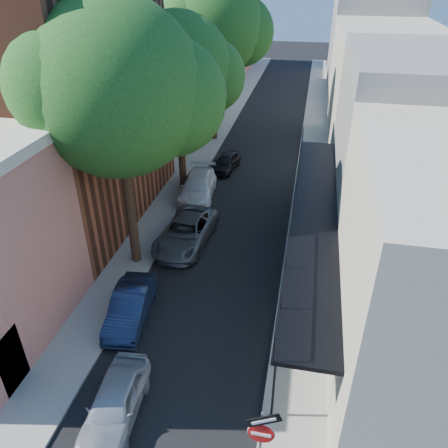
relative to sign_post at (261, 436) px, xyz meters
The scene contains 14 objects.
road_surface 29.27m from the sign_post, 96.21° to the left, with size 6.00×64.00×0.01m, color black.
sidewalk_left 29.96m from the sign_post, 103.85° to the left, with size 2.00×64.00×0.12m, color gray.
sidewalk_right 29.11m from the sign_post, 88.34° to the left, with size 2.00×64.00×0.12m, color gray.
buildings_left 30.59m from the sign_post, 114.15° to the left, with size 10.10×59.10×12.00m.
buildings_right 29.20m from the sign_post, 78.44° to the left, with size 9.80×55.00×10.00m.
sign_post is the anchor object (origin of this frame).
oak_near 12.77m from the sign_post, 125.09° to the left, with size 7.48×6.80×11.42m.
oak_mid 19.14m from the sign_post, 110.86° to the left, with size 6.60×6.00×10.20m.
oak_far 27.80m from the sign_post, 103.91° to the left, with size 7.70×7.00×11.90m.
parked_car_a 4.91m from the sign_post, 166.00° to the left, with size 1.45×3.62×1.23m, color #999FA9.
parked_car_b 8.00m from the sign_post, 137.03° to the left, with size 1.31×3.76×1.24m, color #131F3E.
parked_car_c 12.18m from the sign_post, 114.82° to the left, with size 2.23×4.83×1.34m, color #53565B.
parked_car_d 17.10m from the sign_post, 109.74° to the left, with size 1.91×4.69×1.36m, color white.
parked_car_e 20.98m from the sign_post, 103.57° to the left, with size 1.33×3.31×1.13m, color black.
Camera 1 is at (3.55, -5.66, 12.11)m, focal length 35.00 mm.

